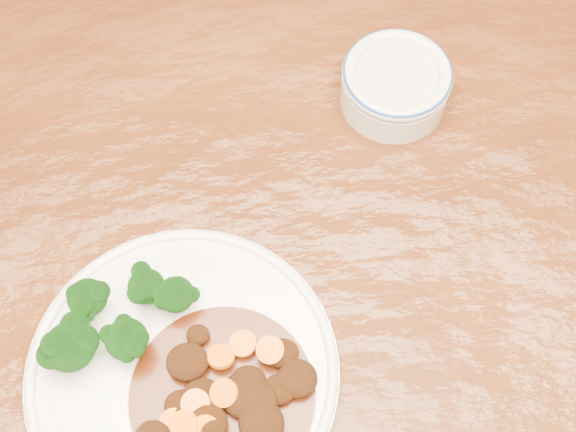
{
  "coord_description": "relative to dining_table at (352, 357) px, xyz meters",
  "views": [
    {
      "loc": [
        -0.07,
        -0.22,
        1.41
      ],
      "look_at": [
        -0.05,
        0.1,
        0.77
      ],
      "focal_mm": 50.0,
      "sensor_mm": 36.0,
      "label": 1
    }
  ],
  "objects": [
    {
      "name": "mince_stew",
      "position": [
        -0.11,
        -0.06,
        0.1
      ],
      "size": [
        0.15,
        0.15,
        0.03
      ],
      "color": "#461607",
      "rests_on": "dinner_plate"
    },
    {
      "name": "dinner_plate",
      "position": [
        -0.15,
        -0.03,
        0.09
      ],
      "size": [
        0.26,
        0.26,
        0.02
      ],
      "rotation": [
        0.0,
        0.0,
        0.28
      ],
      "color": "white",
      "rests_on": "dining_table"
    },
    {
      "name": "dip_bowl",
      "position": [
        0.06,
        0.23,
        0.11
      ],
      "size": [
        0.11,
        0.11,
        0.05
      ],
      "rotation": [
        0.0,
        0.0,
        0.03
      ],
      "color": "silver",
      "rests_on": "dining_table"
    },
    {
      "name": "broccoli_florets",
      "position": [
        -0.2,
        0.01,
        0.12
      ],
      "size": [
        0.12,
        0.09,
        0.05
      ],
      "color": "#6E9B50",
      "rests_on": "dinner_plate"
    },
    {
      "name": "dining_table",
      "position": [
        0.0,
        0.0,
        0.0
      ],
      "size": [
        1.56,
        1.01,
        0.75
      ],
      "rotation": [
        0.0,
        0.0,
        0.08
      ],
      "color": "#54270E",
      "rests_on": "ground"
    }
  ]
}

